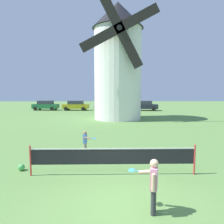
# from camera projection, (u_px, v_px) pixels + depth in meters

# --- Properties ---
(ground_plane) EXTENTS (120.00, 120.00, 0.00)m
(ground_plane) POSITION_uv_depth(u_px,v_px,m) (120.00, 202.00, 5.64)
(ground_plane) COLOR #5B8442
(windmill) EXTENTS (7.54, 5.81, 12.66)m
(windmill) POSITION_uv_depth(u_px,v_px,m) (118.00, 60.00, 22.26)
(windmill) COLOR white
(windmill) RESTS_ON ground_plane
(tennis_net) EXTENTS (5.95, 0.06, 1.10)m
(tennis_net) POSITION_uv_depth(u_px,v_px,m) (113.00, 156.00, 7.38)
(tennis_net) COLOR red
(tennis_net) RESTS_ON ground_plane
(player_near) EXTENTS (0.74, 0.70, 1.38)m
(player_near) POSITION_uv_depth(u_px,v_px,m) (153.00, 183.00, 5.03)
(player_near) COLOR #333338
(player_near) RESTS_ON ground_plane
(player_far) EXTENTS (0.66, 0.57, 1.10)m
(player_far) POSITION_uv_depth(u_px,v_px,m) (86.00, 141.00, 10.06)
(player_far) COLOR #9E937F
(player_far) RESTS_ON ground_plane
(stray_ball) EXTENTS (0.25, 0.25, 0.25)m
(stray_ball) POSITION_uv_depth(u_px,v_px,m) (21.00, 167.00, 7.87)
(stray_ball) COLOR #4CB259
(stray_ball) RESTS_ON ground_plane
(parked_car_green) EXTENTS (4.21, 2.23, 1.56)m
(parked_car_green) POSITION_uv_depth(u_px,v_px,m) (46.00, 105.00, 33.74)
(parked_car_green) COLOR #1E6638
(parked_car_green) RESTS_ON ground_plane
(parked_car_mustard) EXTENTS (4.26, 2.15, 1.56)m
(parked_car_mustard) POSITION_uv_depth(u_px,v_px,m) (76.00, 105.00, 33.49)
(parked_car_mustard) COLOR #999919
(parked_car_mustard) RESTS_ON ground_plane
(parked_car_silver) EXTENTS (4.49, 1.92, 1.56)m
(parked_car_silver) POSITION_uv_depth(u_px,v_px,m) (108.00, 105.00, 33.22)
(parked_car_silver) COLOR silver
(parked_car_silver) RESTS_ON ground_plane
(parked_car_black) EXTENTS (4.41, 2.33, 1.56)m
(parked_car_black) POSITION_uv_depth(u_px,v_px,m) (144.00, 105.00, 33.09)
(parked_car_black) COLOR #1E232D
(parked_car_black) RESTS_ON ground_plane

